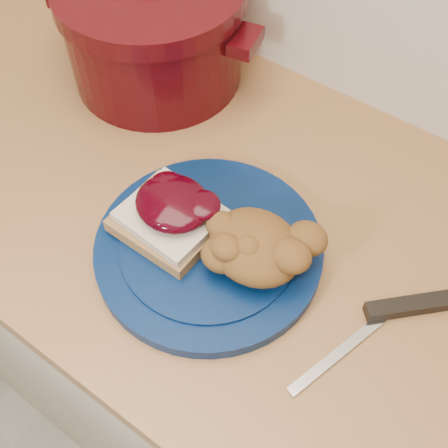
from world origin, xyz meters
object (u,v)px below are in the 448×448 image
Objects in this scene: dutch_oven at (154,31)px; chef_knife at (442,301)px; pepper_grinder at (137,25)px; butter_knife at (342,351)px; plate at (209,248)px.

chef_knife is at bearing -12.95° from dutch_oven.
chef_knife is at bearing -13.59° from pepper_grinder.
dutch_oven is at bearing 78.57° from butter_knife.
pepper_grinder reaches higher than butter_knife.
chef_knife reaches higher than butter_knife.
plate reaches higher than butter_knife.
pepper_grinder is (-0.55, 0.27, 0.06)m from butter_knife.
plate is 0.43m from pepper_grinder.
plate is at bearing 155.95° from chef_knife.
pepper_grinder is (-0.61, 0.15, 0.05)m from chef_knife.
butter_knife is 0.56m from dutch_oven.
butter_knife is at bearing -27.53° from dutch_oven.
dutch_oven reaches higher than chef_knife.
plate is 0.85× the size of dutch_oven.
plate reaches higher than chef_knife.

